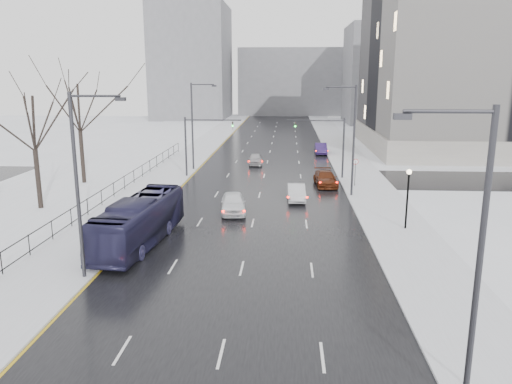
% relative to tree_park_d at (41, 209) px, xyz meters
% --- Properties ---
extents(road, '(16.00, 150.00, 0.04)m').
position_rel_tree_park_d_xyz_m(road, '(17.80, 26.00, 0.02)').
color(road, black).
rests_on(road, ground).
extents(cross_road, '(130.00, 10.00, 0.04)m').
position_rel_tree_park_d_xyz_m(cross_road, '(17.80, 14.00, 0.02)').
color(cross_road, black).
rests_on(cross_road, ground).
extents(sidewalk_left, '(5.00, 150.00, 0.16)m').
position_rel_tree_park_d_xyz_m(sidewalk_left, '(7.30, 26.00, 0.08)').
color(sidewalk_left, silver).
rests_on(sidewalk_left, ground).
extents(sidewalk_right, '(5.00, 150.00, 0.16)m').
position_rel_tree_park_d_xyz_m(sidewalk_right, '(28.30, 26.00, 0.08)').
color(sidewalk_right, silver).
rests_on(sidewalk_right, ground).
extents(park_strip, '(14.00, 150.00, 0.12)m').
position_rel_tree_park_d_xyz_m(park_strip, '(-2.20, 26.00, 0.06)').
color(park_strip, white).
rests_on(park_strip, ground).
extents(tree_park_d, '(8.75, 8.75, 12.50)m').
position_rel_tree_park_d_xyz_m(tree_park_d, '(0.00, 0.00, 0.00)').
color(tree_park_d, black).
rests_on(tree_park_d, ground).
extents(tree_park_e, '(9.45, 9.45, 13.50)m').
position_rel_tree_park_d_xyz_m(tree_park_e, '(-0.40, 10.00, 0.00)').
color(tree_park_e, black).
rests_on(tree_park_e, ground).
extents(iron_fence, '(0.06, 70.00, 1.30)m').
position_rel_tree_park_d_xyz_m(iron_fence, '(4.80, -4.00, 0.91)').
color(iron_fence, black).
rests_on(iron_fence, sidewalk_left).
extents(streetlight_r_near, '(2.95, 0.25, 10.00)m').
position_rel_tree_park_d_xyz_m(streetlight_r_near, '(25.97, -24.00, 5.62)').
color(streetlight_r_near, '#2D2D33').
rests_on(streetlight_r_near, ground).
extents(streetlight_r_mid, '(2.95, 0.25, 10.00)m').
position_rel_tree_park_d_xyz_m(streetlight_r_mid, '(25.97, 6.00, 5.62)').
color(streetlight_r_mid, '#2D2D33').
rests_on(streetlight_r_mid, ground).
extents(streetlight_l_near, '(2.95, 0.25, 10.00)m').
position_rel_tree_park_d_xyz_m(streetlight_l_near, '(9.63, -14.00, 5.62)').
color(streetlight_l_near, '#2D2D33').
rests_on(streetlight_l_near, ground).
extents(streetlight_l_far, '(2.95, 0.25, 10.00)m').
position_rel_tree_park_d_xyz_m(streetlight_l_far, '(9.63, 18.00, 5.62)').
color(streetlight_l_far, '#2D2D33').
rests_on(streetlight_l_far, ground).
extents(lamppost_r_mid, '(0.36, 0.36, 4.28)m').
position_rel_tree_park_d_xyz_m(lamppost_r_mid, '(28.80, -4.00, 2.94)').
color(lamppost_r_mid, black).
rests_on(lamppost_r_mid, sidewalk_right).
extents(mast_signal_right, '(6.10, 0.33, 6.50)m').
position_rel_tree_park_d_xyz_m(mast_signal_right, '(25.13, 14.00, 4.11)').
color(mast_signal_right, '#2D2D33').
rests_on(mast_signal_right, ground).
extents(mast_signal_left, '(6.10, 0.33, 6.50)m').
position_rel_tree_park_d_xyz_m(mast_signal_left, '(10.47, 14.00, 4.11)').
color(mast_signal_left, '#2D2D33').
rests_on(mast_signal_left, ground).
extents(no_uturn_sign, '(0.60, 0.06, 2.70)m').
position_rel_tree_park_d_xyz_m(no_uturn_sign, '(27.00, 10.00, 2.30)').
color(no_uturn_sign, '#2D2D33').
rests_on(no_uturn_sign, sidewalk_right).
extents(civic_building, '(41.00, 31.00, 24.80)m').
position_rel_tree_park_d_xyz_m(civic_building, '(52.80, 38.00, 11.21)').
color(civic_building, gray).
rests_on(civic_building, ground).
extents(bldg_far_right, '(24.00, 20.00, 22.00)m').
position_rel_tree_park_d_xyz_m(bldg_far_right, '(45.80, 81.00, 11.00)').
color(bldg_far_right, slate).
rests_on(bldg_far_right, ground).
extents(bldg_far_left, '(18.00, 22.00, 28.00)m').
position_rel_tree_park_d_xyz_m(bldg_far_left, '(-4.20, 91.00, 14.00)').
color(bldg_far_left, slate).
rests_on(bldg_far_left, ground).
extents(bldg_far_center, '(30.00, 18.00, 18.00)m').
position_rel_tree_park_d_xyz_m(bldg_far_center, '(21.80, 106.00, 9.00)').
color(bldg_far_center, slate).
rests_on(bldg_far_center, ground).
extents(bus, '(3.56, 11.21, 3.07)m').
position_rel_tree_park_d_xyz_m(bus, '(10.80, -8.15, 1.58)').
color(bus, '#242243').
rests_on(bus, road).
extents(sedan_center_near, '(2.48, 4.97, 1.63)m').
position_rel_tree_park_d_xyz_m(sedan_center_near, '(16.04, -0.22, 0.85)').
color(sedan_center_near, white).
rests_on(sedan_center_near, road).
extents(sedan_right_near, '(1.68, 4.39, 1.43)m').
position_rel_tree_park_d_xyz_m(sedan_right_near, '(21.15, 4.22, 0.75)').
color(sedan_right_near, '#BBBBC1').
rests_on(sedan_right_near, road).
extents(sedan_right_far, '(2.40, 5.17, 1.46)m').
position_rel_tree_park_d_xyz_m(sedan_right_far, '(24.16, 10.43, 0.77)').
color(sedan_right_far, '#50200D').
rests_on(sedan_right_far, road).
extents(sedan_center_far, '(1.92, 4.19, 1.39)m').
position_rel_tree_park_d_xyz_m(sedan_center_far, '(16.39, 21.97, 0.74)').
color(sedan_center_far, '#A6A6AA').
rests_on(sedan_center_far, road).
extents(sedan_right_distant, '(1.60, 4.54, 1.49)m').
position_rel_tree_park_d_xyz_m(sedan_right_distant, '(25.00, 31.22, 0.79)').
color(sedan_right_distant, navy).
rests_on(sedan_right_distant, road).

